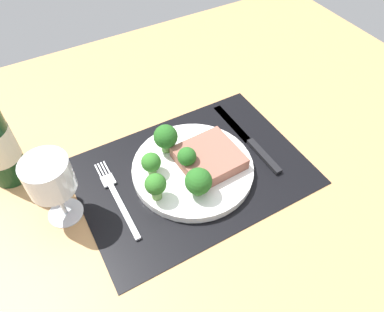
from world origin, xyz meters
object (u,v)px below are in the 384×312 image
at_px(fork, 117,197).
at_px(wine_glass, 50,179).
at_px(steak, 209,158).
at_px(knife, 251,142).
at_px(plate, 193,169).

xyz_separation_m(fork, wine_glass, (-0.09, 0.02, 0.09)).
height_order(steak, wine_glass, wine_glass).
bearing_deg(knife, plate, -177.28).
height_order(plate, wine_glass, wine_glass).
bearing_deg(fork, steak, -5.22).
relative_size(plate, knife, 1.02).
bearing_deg(fork, wine_glass, 171.35).
relative_size(knife, wine_glass, 1.66).
xyz_separation_m(plate, wine_glass, (-0.25, 0.03, 0.09)).
bearing_deg(plate, fork, 174.71).
xyz_separation_m(plate, fork, (-0.15, 0.01, -0.01)).
relative_size(plate, steak, 2.10).
relative_size(steak, fork, 0.59).
height_order(plate, fork, plate).
height_order(plate, knife, plate).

